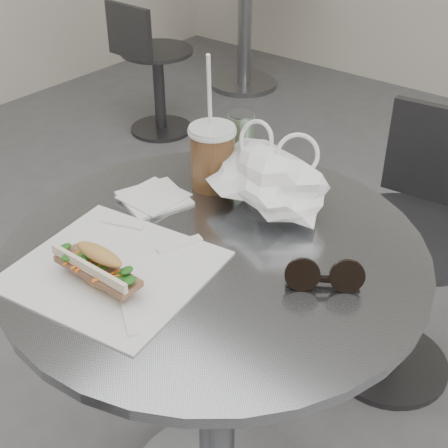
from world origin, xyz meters
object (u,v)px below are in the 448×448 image
Objects in this scene: bg_table at (245,7)px; banh_mi at (99,268)px; chair_far at (409,268)px; cafe_table at (216,357)px; bg_chair at (153,76)px; sunglasses at (324,277)px; drink_can at (241,137)px; iced_coffee at (212,156)px.

bg_table is 3.70× the size of banh_mi.
chair_far is 3.77× the size of banh_mi.
cafe_table reaches higher than bg_chair.
bg_chair is 5.69× the size of sunglasses.
bg_table is at bearing 94.99° from bg_chair.
bg_table is 6.28× the size of sunglasses.
banh_mi is (-0.08, -0.20, 0.31)m from cafe_table.
cafe_table is 0.71m from chair_far.
sunglasses is 1.06× the size of drink_can.
banh_mi is at bearing 71.63° from chair_far.
iced_coffee is at bearing 100.20° from banh_mi.
bg_table is 2.41m from drink_can.
bg_table is at bearing 122.24° from banh_mi.
banh_mi is (-0.20, -0.89, 0.44)m from chair_far.
iced_coffee reaches higher than cafe_table.
banh_mi is 0.71× the size of iced_coffee.
bg_chair is (-1.67, 0.70, -0.04)m from chair_far.
iced_coffee is at bearing -54.39° from bg_table.
banh_mi is 0.50m from drink_can.
chair_far is 2.68× the size of iced_coffee.
iced_coffee is at bearing 122.13° from sunglasses.
banh_mi is at bearing -111.16° from cafe_table.
bg_chair is (0.05, -0.81, -0.16)m from bg_table.
banh_mi reaches higher than sunglasses.
cafe_table and bg_table have the same top height.
banh_mi is 1.79× the size of drink_can.
iced_coffee is at bearing 130.80° from cafe_table.
chair_far is 6.40× the size of sunglasses.
cafe_table is 3.80× the size of banh_mi.
bg_chair is at bearing 106.59° from sunglasses.
drink_can reaches higher than bg_chair.
drink_can is at bearing 108.91° from sunglasses.
iced_coffee is (-0.14, 0.17, 0.34)m from cafe_table.
sunglasses is at bearing 5.86° from cafe_table.
chair_far is at bearing 62.09° from sunglasses.
drink_can is at bearing -36.88° from bg_chair.
chair_far is 0.80m from sunglasses.
banh_mi reaches higher than bg_table.
iced_coffee is (1.41, -1.22, 0.51)m from bg_chair.
banh_mi is at bearing -45.60° from bg_chair.
bg_chair is at bearing 141.55° from drink_can.
cafe_table is 2.09m from bg_chair.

